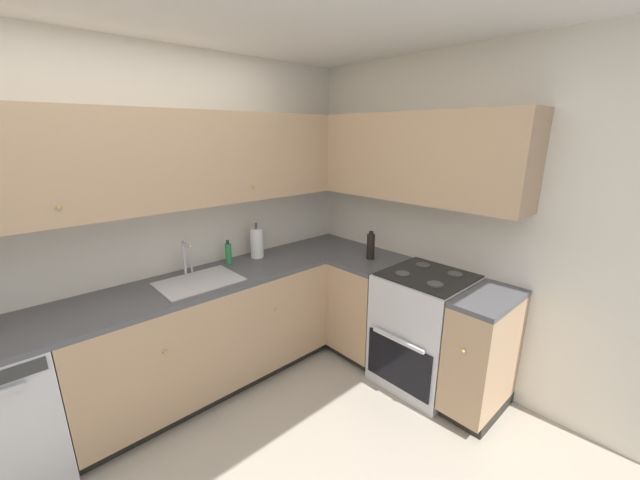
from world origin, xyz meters
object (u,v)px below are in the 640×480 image
(oil_bottle, at_px, (371,246))
(oven_range, at_px, (424,328))
(paper_towel_roll, at_px, (257,243))
(soap_bottle, at_px, (228,253))

(oil_bottle, bearing_deg, oven_range, -88.02)
(paper_towel_roll, distance_m, oil_bottle, 0.97)
(oven_range, height_order, paper_towel_roll, paper_towel_roll)
(soap_bottle, bearing_deg, oil_bottle, -36.94)
(oven_range, height_order, soap_bottle, soap_bottle)
(soap_bottle, relative_size, paper_towel_roll, 0.63)
(oven_range, distance_m, soap_bottle, 1.67)
(oven_range, xyz_separation_m, oil_bottle, (-0.02, 0.55, 0.55))
(soap_bottle, xyz_separation_m, paper_towel_roll, (0.26, -0.02, 0.04))
(soap_bottle, bearing_deg, paper_towel_roll, -4.35)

